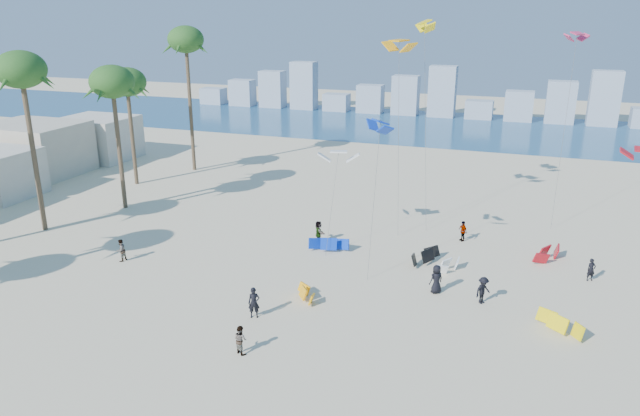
% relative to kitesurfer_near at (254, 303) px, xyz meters
% --- Properties ---
extents(ground, '(220.00, 220.00, 0.00)m').
position_rel_kitesurfer_near_xyz_m(ground, '(-1.62, -8.39, -0.93)').
color(ground, beige).
rests_on(ground, ground).
extents(ocean, '(220.00, 220.00, 0.00)m').
position_rel_kitesurfer_near_xyz_m(ocean, '(-1.62, 63.61, -0.93)').
color(ocean, navy).
rests_on(ocean, ground).
extents(kitesurfer_near, '(0.80, 0.67, 1.86)m').
position_rel_kitesurfer_near_xyz_m(kitesurfer_near, '(0.00, 0.00, 0.00)').
color(kitesurfer_near, black).
rests_on(kitesurfer_near, ground).
extents(kitesurfer_mid, '(0.95, 0.87, 1.57)m').
position_rel_kitesurfer_near_xyz_m(kitesurfer_mid, '(0.98, -3.70, -0.14)').
color(kitesurfer_mid, gray).
rests_on(kitesurfer_mid, ground).
extents(kitesurfers_far, '(32.07, 13.05, 1.88)m').
position_rel_kitesurfer_near_xyz_m(kitesurfers_far, '(4.94, 9.14, -0.07)').
color(kitesurfers_far, black).
rests_on(kitesurfers_far, ground).
extents(grounded_kites, '(19.01, 14.53, 0.97)m').
position_rel_kitesurfer_near_xyz_m(grounded_kites, '(9.43, 9.49, -0.47)').
color(grounded_kites, '#FFA60D').
rests_on(grounded_kites, ground).
extents(flying_kites, '(29.71, 22.54, 16.83)m').
position_rel_kitesurfer_near_xyz_m(flying_kites, '(10.12, 15.37, 10.72)').
color(flying_kites, white).
rests_on(flying_kites, ground).
extents(palm_row, '(9.93, 44.80, 15.59)m').
position_rel_kitesurfer_near_xyz_m(palm_row, '(-22.90, 7.78, 10.48)').
color(palm_row, brown).
rests_on(palm_row, ground).
extents(distant_skyline, '(85.00, 3.00, 8.40)m').
position_rel_kitesurfer_near_xyz_m(distant_skyline, '(-2.81, 73.61, 2.16)').
color(distant_skyline, '#9EADBF').
rests_on(distant_skyline, ground).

